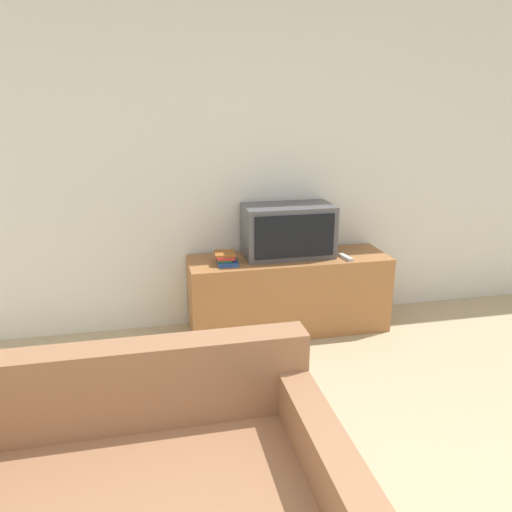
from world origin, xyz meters
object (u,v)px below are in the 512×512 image
book_stack (226,258)px  remote_on_stand (346,257)px  tv_stand (288,293)px  television (288,231)px

book_stack → remote_on_stand: bearing=-5.4°
tv_stand → television: television is taller
television → remote_on_stand: television is taller
tv_stand → book_stack: 0.62m
tv_stand → book_stack: book_stack is taller
remote_on_stand → television: bearing=155.9°
television → remote_on_stand: 0.50m
tv_stand → book_stack: bearing=-175.0°
television → remote_on_stand: bearing=-24.1°
book_stack → remote_on_stand: (0.94, -0.09, -0.03)m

